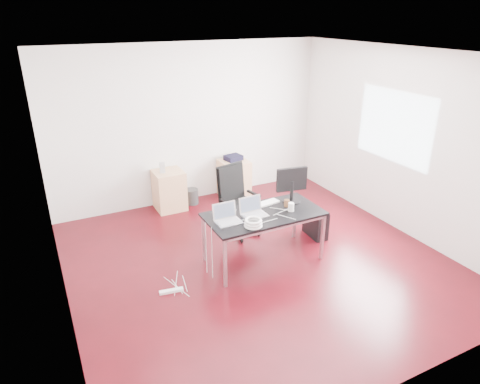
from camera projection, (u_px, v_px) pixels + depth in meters
name	position (u px, v px, depth m)	size (l,w,h in m)	color
room_shell	(262.00, 167.00, 5.51)	(5.00, 5.00, 5.00)	#38060C
desk	(264.00, 217.00, 5.81)	(1.60, 0.80, 0.73)	black
office_chair	(237.00, 197.00, 6.60)	(0.57, 0.59, 1.08)	black
filing_cabinet_left	(169.00, 190.00, 7.51)	(0.50, 0.50, 0.70)	tan
filing_cabinet_right	(234.00, 178.00, 8.04)	(0.50, 0.50, 0.70)	tan
pc_tower	(316.00, 223.00, 6.64)	(0.20, 0.45, 0.44)	black
wastebasket	(192.00, 196.00, 7.78)	(0.24, 0.24, 0.28)	black
power_strip	(171.00, 291.00, 5.37)	(0.30, 0.06, 0.04)	white
laptop_left	(227.00, 218.00, 5.54)	(0.33, 0.26, 0.23)	silver
laptop_right	(253.00, 211.00, 5.73)	(0.34, 0.26, 0.23)	silver
monitor	(292.00, 183.00, 6.04)	(0.45, 0.26, 0.51)	black
keyboard	(265.00, 204.00, 6.05)	(0.44, 0.14, 0.02)	white
cup_white	(291.00, 207.00, 5.83)	(0.08, 0.08, 0.12)	white
cup_brown	(287.00, 203.00, 5.98)	(0.08, 0.08, 0.10)	brown
cable_coil	(253.00, 223.00, 5.41)	(0.24, 0.24, 0.11)	white
power_adapter	(256.00, 221.00, 5.55)	(0.07, 0.07, 0.03)	white
speaker	(162.00, 168.00, 7.29)	(0.09, 0.08, 0.18)	#9E9E9E
navy_garment	(233.00, 158.00, 7.93)	(0.30, 0.24, 0.09)	black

